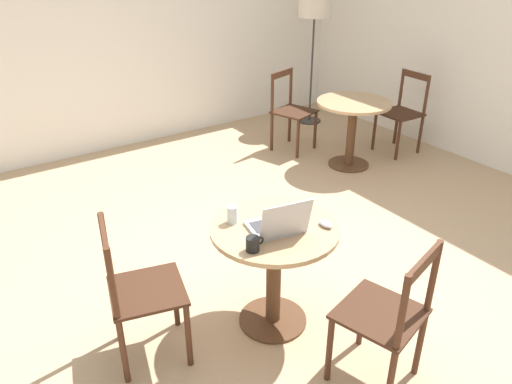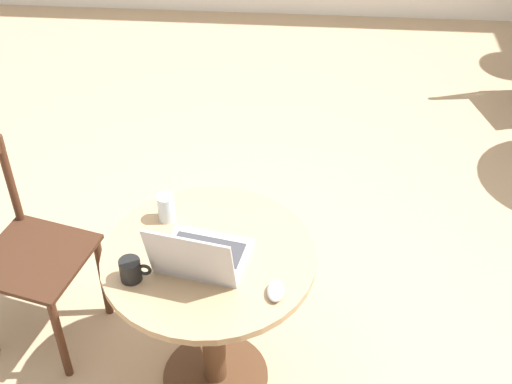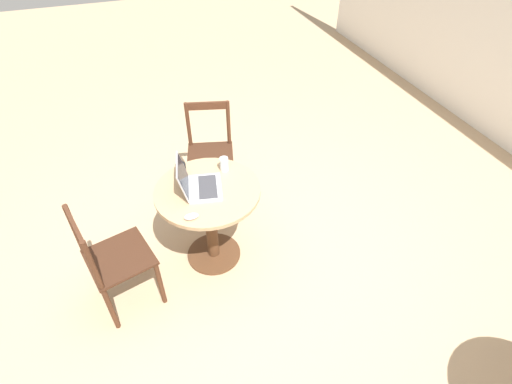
{
  "view_description": "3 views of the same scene",
  "coord_description": "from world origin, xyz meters",
  "px_view_note": "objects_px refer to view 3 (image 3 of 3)",
  "views": [
    {
      "loc": [
        -1.78,
        -2.37,
        2.28
      ],
      "look_at": [
        -0.05,
        0.14,
        0.71
      ],
      "focal_mm": 35.0,
      "sensor_mm": 36.0,
      "label": 1
    },
    {
      "loc": [
        0.07,
        -2.15,
        2.54
      ],
      "look_at": [
        -0.1,
        0.07,
        0.7
      ],
      "focal_mm": 50.0,
      "sensor_mm": 36.0,
      "label": 2
    },
    {
      "loc": [
        1.96,
        -0.72,
        2.64
      ],
      "look_at": [
        -0.13,
        0.01,
        0.7
      ],
      "focal_mm": 28.0,
      "sensor_mm": 36.0,
      "label": 3
    }
  ],
  "objects_px": {
    "chair_near_left": "(210,153)",
    "laptop": "(198,184)",
    "cafe_table_near": "(209,208)",
    "mouse": "(191,216)",
    "mug": "(181,169)",
    "drinking_glass": "(224,164)",
    "chair_near_front": "(113,260)"
  },
  "relations": [
    {
      "from": "cafe_table_near",
      "to": "chair_near_left",
      "type": "xyz_separation_m",
      "value": [
        -0.8,
        0.21,
        -0.08
      ]
    },
    {
      "from": "chair_near_left",
      "to": "laptop",
      "type": "relative_size",
      "value": 2.54
    },
    {
      "from": "cafe_table_near",
      "to": "chair_near_left",
      "type": "relative_size",
      "value": 0.86
    },
    {
      "from": "cafe_table_near",
      "to": "mouse",
      "type": "xyz_separation_m",
      "value": [
        0.25,
        -0.17,
        0.21
      ]
    },
    {
      "from": "laptop",
      "to": "chair_near_left",
      "type": "bearing_deg",
      "value": 161.09
    },
    {
      "from": "cafe_table_near",
      "to": "mouse",
      "type": "relative_size",
      "value": 7.83
    },
    {
      "from": "cafe_table_near",
      "to": "laptop",
      "type": "bearing_deg",
      "value": -108.12
    },
    {
      "from": "laptop",
      "to": "mouse",
      "type": "distance_m",
      "value": 0.3
    },
    {
      "from": "laptop",
      "to": "mouse",
      "type": "height_order",
      "value": "laptop"
    },
    {
      "from": "mouse",
      "to": "drinking_glass",
      "type": "distance_m",
      "value": 0.56
    },
    {
      "from": "chair_near_front",
      "to": "mug",
      "type": "relative_size",
      "value": 8.12
    },
    {
      "from": "cafe_table_near",
      "to": "drinking_glass",
      "type": "height_order",
      "value": "drinking_glass"
    },
    {
      "from": "cafe_table_near",
      "to": "chair_near_left",
      "type": "distance_m",
      "value": 0.83
    },
    {
      "from": "laptop",
      "to": "mug",
      "type": "height_order",
      "value": "laptop"
    },
    {
      "from": "cafe_table_near",
      "to": "laptop",
      "type": "relative_size",
      "value": 2.17
    },
    {
      "from": "chair_near_left",
      "to": "laptop",
      "type": "xyz_separation_m",
      "value": [
        0.78,
        -0.27,
        0.32
      ]
    },
    {
      "from": "chair_near_left",
      "to": "mug",
      "type": "height_order",
      "value": "chair_near_left"
    },
    {
      "from": "chair_near_left",
      "to": "cafe_table_near",
      "type": "bearing_deg",
      "value": -14.57
    },
    {
      "from": "mouse",
      "to": "chair_near_left",
      "type": "bearing_deg",
      "value": 160.17
    },
    {
      "from": "mug",
      "to": "mouse",
      "type": "bearing_deg",
      "value": -3.99
    },
    {
      "from": "cafe_table_near",
      "to": "chair_near_left",
      "type": "bearing_deg",
      "value": 165.43
    },
    {
      "from": "mug",
      "to": "cafe_table_near",
      "type": "bearing_deg",
      "value": 28.7
    },
    {
      "from": "chair_near_left",
      "to": "chair_near_front",
      "type": "relative_size",
      "value": 1.0
    },
    {
      "from": "chair_near_left",
      "to": "chair_near_front",
      "type": "distance_m",
      "value": 1.39
    },
    {
      "from": "chair_near_front",
      "to": "mouse",
      "type": "distance_m",
      "value": 0.64
    },
    {
      "from": "mouse",
      "to": "drinking_glass",
      "type": "height_order",
      "value": "drinking_glass"
    },
    {
      "from": "chair_near_left",
      "to": "mouse",
      "type": "height_order",
      "value": "chair_near_left"
    },
    {
      "from": "chair_near_front",
      "to": "drinking_glass",
      "type": "bearing_deg",
      "value": 112.77
    },
    {
      "from": "chair_near_left",
      "to": "drinking_glass",
      "type": "distance_m",
      "value": 0.7
    },
    {
      "from": "chair_near_left",
      "to": "drinking_glass",
      "type": "relative_size",
      "value": 8.23
    },
    {
      "from": "chair_near_left",
      "to": "mug",
      "type": "distance_m",
      "value": 0.72
    },
    {
      "from": "mouse",
      "to": "laptop",
      "type": "bearing_deg",
      "value": 157.58
    }
  ]
}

